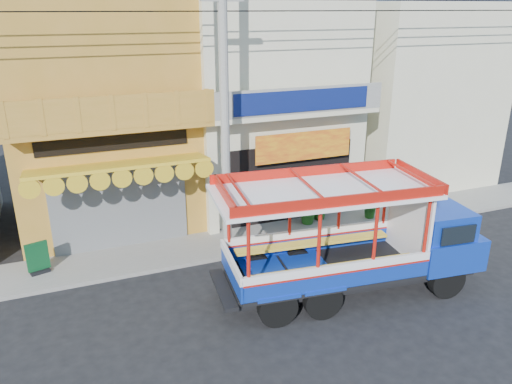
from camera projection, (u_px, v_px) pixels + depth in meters
The scene contains 12 objects.
ground at pixel (303, 302), 13.33m from camera, with size 90.00×90.00×0.00m, color black.
sidewalk at pixel (249, 239), 16.79m from camera, with size 30.00×2.00×0.12m, color slate.
shophouse_left at pixel (102, 107), 17.45m from camera, with size 6.00×7.50×8.24m.
shophouse_right at pixel (260, 97), 19.53m from camera, with size 6.00×6.75×8.24m.
party_pilaster at pixel (210, 121), 15.81m from camera, with size 0.35×0.30×8.00m, color beige.
filler_building_right at pixel (406, 94), 22.08m from camera, with size 6.00×6.00×7.60m, color beige.
utility_pole at pixel (229, 96), 14.16m from camera, with size 28.00×0.26×9.00m.
songthaew_truck at pixel (369, 236), 13.39m from camera, with size 7.38×3.05×3.35m.
green_sign at pixel (38, 260), 14.43m from camera, with size 0.62×0.42×0.96m.
potted_plant_a at pixel (307, 211), 17.77m from camera, with size 0.81×0.70×0.90m, color #25641C.
potted_plant_b at pixel (369, 203), 18.21m from camera, with size 0.62×0.50×1.13m, color #25641C.
potted_plant_c at pixel (320, 208), 18.11m from camera, with size 0.49×0.49×0.88m, color #25641C.
Camera 1 is at (-5.39, -10.20, 7.40)m, focal length 35.00 mm.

